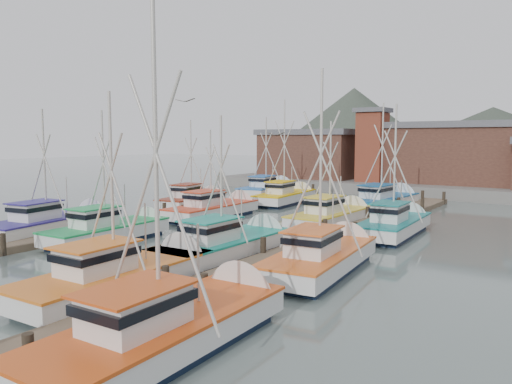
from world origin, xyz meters
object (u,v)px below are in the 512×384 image
Objects in this scene: boat_4 at (114,230)px; boat_8 at (217,209)px; boat_1 at (128,274)px; boat_12 at (287,196)px; lookout_tower at (372,144)px.

boat_4 is 10.76m from boat_8.
boat_8 is at bearing 115.82° from boat_1.
boat_1 is 1.01× the size of boat_8.
boat_12 is (-8.97, 27.65, 0.01)m from boat_1.
boat_8 is at bearing 91.22° from boat_4.
boat_1 is 1.09× the size of boat_4.
lookout_tower reaches higher than boat_8.
lookout_tower is at bearing 82.63° from boat_8.
boat_12 is at bearing 105.63° from boat_1.
boat_4 is at bearing 141.04° from boat_1.
boat_4 is at bearing -93.88° from boat_12.
boat_12 is (-0.54, 21.39, 0.01)m from boat_4.
lookout_tower is 0.98× the size of boat_4.
boat_1 is 0.89× the size of boat_12.
boat_12 is (0.13, 10.65, 0.01)m from boat_8.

